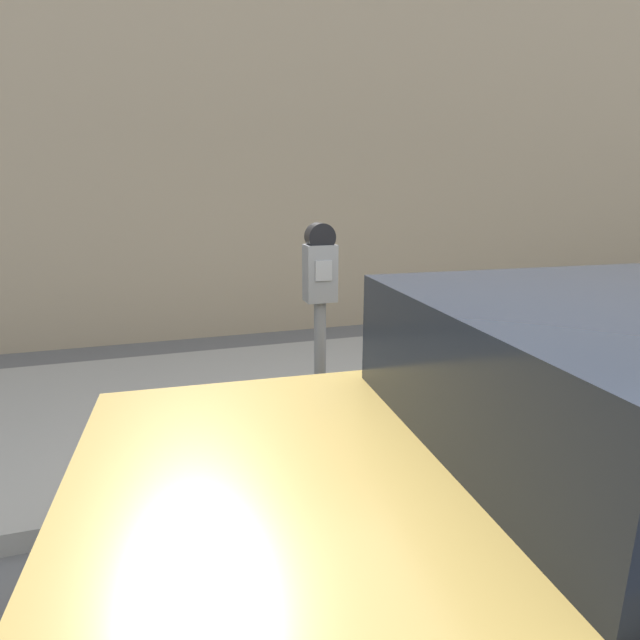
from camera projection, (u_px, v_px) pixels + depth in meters
ground_plane at (461, 574)px, 2.46m from camera, size 60.00×60.00×0.00m
sidewalk at (325, 394)px, 4.48m from camera, size 24.00×2.80×0.13m
building_facade at (264, 147)px, 6.22m from camera, size 24.00×0.30×4.73m
parking_meter at (320, 301)px, 3.16m from camera, size 0.19×0.15×1.51m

